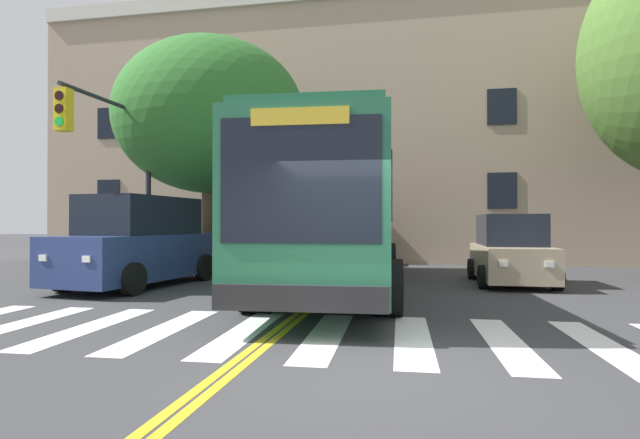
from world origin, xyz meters
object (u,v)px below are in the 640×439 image
object	(u,v)px
traffic_light_far_corner	(117,152)
car_tan_far_lane	(511,252)
car_navy_near_lane	(140,244)
street_tree_curbside_small	(210,117)
car_red_behind_bus	(356,236)
city_bus	(339,213)

from	to	relation	value
traffic_light_far_corner	car_tan_far_lane	bearing A→B (deg)	9.97
car_navy_near_lane	street_tree_curbside_small	bearing A→B (deg)	80.39
street_tree_curbside_small	car_tan_far_lane	bearing A→B (deg)	-6.34
car_navy_near_lane	car_tan_far_lane	size ratio (longest dim) A/B	1.42
car_tan_far_lane	street_tree_curbside_small	size ratio (longest dim) A/B	0.48
car_navy_near_lane	car_red_behind_bus	distance (m)	10.53
car_red_behind_bus	street_tree_curbside_small	size ratio (longest dim) A/B	0.67
city_bus	car_red_behind_bus	bearing A→B (deg)	94.01
car_red_behind_bus	street_tree_curbside_small	bearing A→B (deg)	-122.85
car_red_behind_bus	car_navy_near_lane	bearing A→B (deg)	-115.79
city_bus	car_red_behind_bus	size ratio (longest dim) A/B	2.33
car_navy_near_lane	car_red_behind_bus	world-z (taller)	car_navy_near_lane
car_tan_far_lane	traffic_light_far_corner	bearing A→B (deg)	-170.03
car_tan_far_lane	street_tree_curbside_small	distance (m)	10.08
city_bus	street_tree_curbside_small	world-z (taller)	street_tree_curbside_small
car_red_behind_bus	traffic_light_far_corner	world-z (taller)	traffic_light_far_corner
car_tan_far_lane	traffic_light_far_corner	size ratio (longest dim) A/B	0.69
city_bus	car_tan_far_lane	bearing A→B (deg)	21.14
car_navy_near_lane	city_bus	bearing A→B (deg)	5.65
city_bus	car_tan_far_lane	distance (m)	4.86
car_red_behind_bus	traffic_light_far_corner	xyz separation A→B (m)	(-5.52, -9.12, 2.53)
car_navy_near_lane	street_tree_curbside_small	xyz separation A→B (m)	(0.55, 3.23, 4.01)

